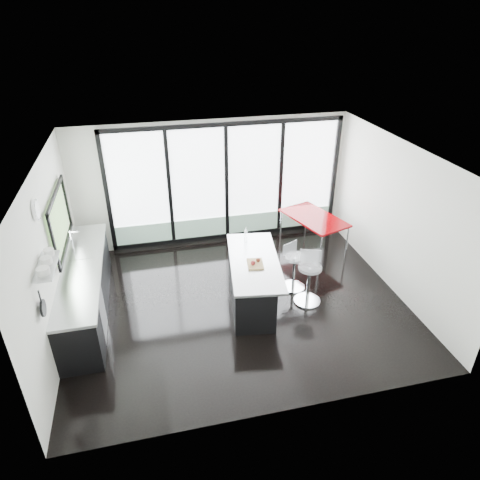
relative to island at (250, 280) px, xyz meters
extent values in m
cube|color=black|center=(-0.24, -0.05, -0.43)|extent=(6.00, 5.00, 0.00)
cube|color=white|center=(-0.24, -0.05, 2.37)|extent=(6.00, 5.00, 0.00)
cube|color=silver|center=(-0.24, 2.45, 0.97)|extent=(6.00, 0.00, 2.80)
cube|color=white|center=(0.06, 2.42, 0.97)|extent=(5.00, 0.02, 2.50)
cube|color=slate|center=(0.06, 2.38, -0.06)|extent=(5.00, 0.02, 0.44)
cube|color=black|center=(-1.19, 2.38, 0.97)|extent=(0.08, 0.04, 2.50)
cube|color=black|center=(0.06, 2.38, 0.97)|extent=(0.08, 0.04, 2.50)
cube|color=black|center=(1.31, 2.38, 0.97)|extent=(0.08, 0.04, 2.50)
cube|color=silver|center=(-0.24, -2.55, 0.97)|extent=(6.00, 0.00, 2.80)
cube|color=silver|center=(-3.24, -0.05, 0.97)|extent=(0.00, 5.00, 2.80)
cube|color=#699452|center=(-3.21, 0.85, 1.17)|extent=(0.02, 1.60, 0.90)
cube|color=#AAADAF|center=(-3.11, -0.90, 1.32)|extent=(0.25, 0.80, 0.03)
cylinder|color=white|center=(-3.21, -0.35, 1.92)|extent=(0.04, 0.30, 0.30)
cylinder|color=black|center=(-3.18, -1.30, 0.92)|extent=(0.03, 0.24, 0.24)
cube|color=silver|center=(2.76, -0.05, 0.97)|extent=(0.00, 5.00, 2.80)
cube|color=black|center=(-2.91, 0.35, 0.01)|extent=(0.65, 3.20, 0.87)
cube|color=#AAADAF|center=(-2.91, 0.35, 0.47)|extent=(0.69, 3.24, 0.05)
cube|color=#AAADAF|center=(-2.91, 0.85, 0.47)|extent=(0.45, 0.48, 0.06)
cylinder|color=silver|center=(-3.06, 0.85, 0.71)|extent=(0.02, 0.02, 0.44)
cube|color=#AAADAF|center=(-2.60, -0.40, -0.01)|extent=(0.03, 0.60, 0.80)
cube|color=black|center=(-0.01, 0.00, -0.03)|extent=(0.98, 2.09, 0.80)
cube|color=#AAADAF|center=(0.07, -0.01, 0.39)|extent=(1.16, 2.17, 0.05)
cube|color=tan|center=(0.05, -0.15, 0.43)|extent=(0.33, 0.40, 0.03)
sphere|color=maroon|center=(-0.01, -0.18, 0.48)|extent=(0.09, 0.09, 0.08)
sphere|color=#602817|center=(0.11, -0.11, 0.48)|extent=(0.09, 0.09, 0.08)
cylinder|color=silver|center=(0.08, 0.68, 0.54)|extent=(0.07, 0.07, 0.26)
cylinder|color=silver|center=(1.01, -0.32, -0.04)|extent=(0.64, 0.64, 0.78)
cylinder|color=silver|center=(0.91, 0.16, -0.07)|extent=(0.60, 0.60, 0.72)
cube|color=#720004|center=(1.82, 1.51, -0.03)|extent=(1.26, 1.67, 0.79)
camera|label=1|loc=(-1.68, -6.27, 4.45)|focal=32.00mm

